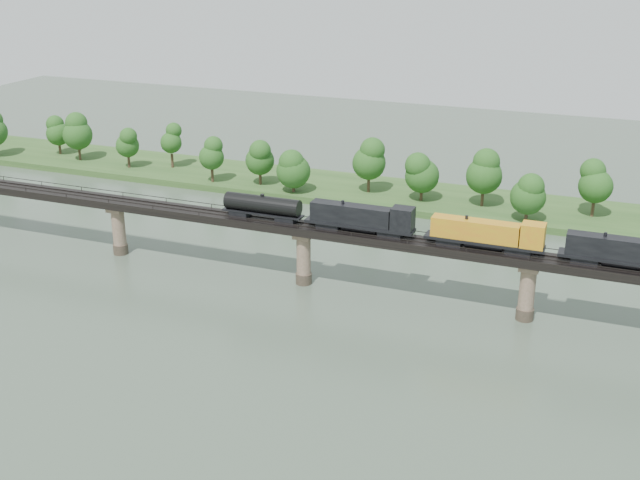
% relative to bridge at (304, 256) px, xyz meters
% --- Properties ---
extents(ground, '(400.00, 400.00, 0.00)m').
position_rel_bridge_xyz_m(ground, '(0.00, -30.00, -5.46)').
color(ground, '#374637').
rests_on(ground, ground).
extents(far_bank, '(300.00, 24.00, 1.60)m').
position_rel_bridge_xyz_m(far_bank, '(0.00, 55.00, -4.66)').
color(far_bank, '#294A1D').
rests_on(far_bank, ground).
extents(bridge, '(236.00, 30.00, 11.50)m').
position_rel_bridge_xyz_m(bridge, '(0.00, 0.00, 0.00)').
color(bridge, '#473A2D').
rests_on(bridge, ground).
extents(bridge_superstructure, '(220.00, 4.90, 0.75)m').
position_rel_bridge_xyz_m(bridge_superstructure, '(0.00, 0.00, 6.33)').
color(bridge_superstructure, black).
rests_on(bridge_superstructure, bridge).
extents(far_treeline, '(289.06, 17.54, 13.60)m').
position_rel_bridge_xyz_m(far_treeline, '(-8.21, 50.52, 3.37)').
color(far_treeline, '#382619').
rests_on(far_treeline, far_bank).
extents(freight_train, '(79.62, 3.10, 5.48)m').
position_rel_bridge_xyz_m(freight_train, '(25.25, -0.00, 8.66)').
color(freight_train, black).
rests_on(freight_train, bridge).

